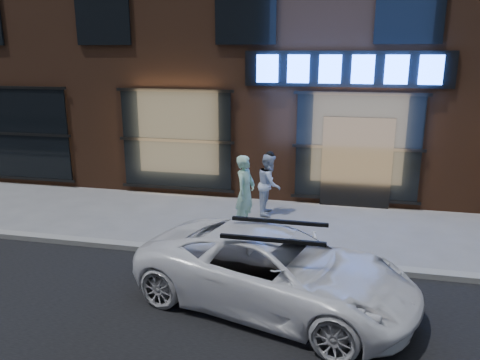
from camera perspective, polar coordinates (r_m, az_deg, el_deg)
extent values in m
plane|color=slate|center=(9.34, 13.98, -10.62)|extent=(90.00, 90.00, 0.00)
cube|color=gray|center=(9.31, 14.01, -10.28)|extent=(60.00, 0.25, 0.12)
cube|color=#54301E|center=(16.46, 14.63, 18.30)|extent=(30.00, 8.00, 10.00)
cube|color=black|center=(12.38, 12.84, 13.05)|extent=(5.20, 0.06, 0.90)
cube|color=black|center=(12.66, 14.01, 2.03)|extent=(1.80, 0.10, 2.40)
cube|color=#FFBF72|center=(15.86, -25.04, 5.14)|extent=(3.00, 0.04, 2.60)
cube|color=black|center=(15.83, -25.13, 5.11)|extent=(3.20, 0.06, 2.80)
cube|color=#FFBF72|center=(13.44, -7.75, 4.85)|extent=(3.00, 0.04, 2.60)
cube|color=black|center=(13.40, -7.80, 4.82)|extent=(3.20, 0.06, 2.80)
cube|color=#FFBF72|center=(12.64, 14.12, 3.86)|extent=(3.00, 0.04, 2.60)
cube|color=black|center=(12.60, 14.13, 3.82)|extent=(3.20, 0.06, 2.80)
cube|color=black|center=(14.04, -16.46, 18.77)|extent=(1.60, 0.06, 1.60)
cube|color=black|center=(12.67, 0.67, 19.80)|extent=(1.60, 0.06, 1.60)
cube|color=black|center=(12.48, 20.05, 19.00)|extent=(1.60, 0.06, 1.60)
cube|color=#2659FF|center=(12.47, 3.37, 13.41)|extent=(0.55, 0.12, 0.70)
cube|color=#2659FF|center=(12.37, 7.13, 13.30)|extent=(0.55, 0.12, 0.70)
cube|color=#2659FF|center=(12.31, 10.93, 13.14)|extent=(0.55, 0.12, 0.70)
cube|color=#2659FF|center=(12.31, 14.75, 12.92)|extent=(0.55, 0.12, 0.70)
cube|color=#2659FF|center=(12.37, 18.54, 12.65)|extent=(0.55, 0.12, 0.70)
cube|color=#2659FF|center=(12.47, 22.27, 12.33)|extent=(0.55, 0.12, 0.70)
imported|color=#A0D2B9|center=(10.86, 0.64, -1.49)|extent=(0.57, 0.72, 1.74)
imported|color=silver|center=(11.87, 3.60, -0.49)|extent=(0.62, 0.78, 1.57)
imported|color=white|center=(7.68, 4.31, -10.86)|extent=(4.93, 3.24, 1.26)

